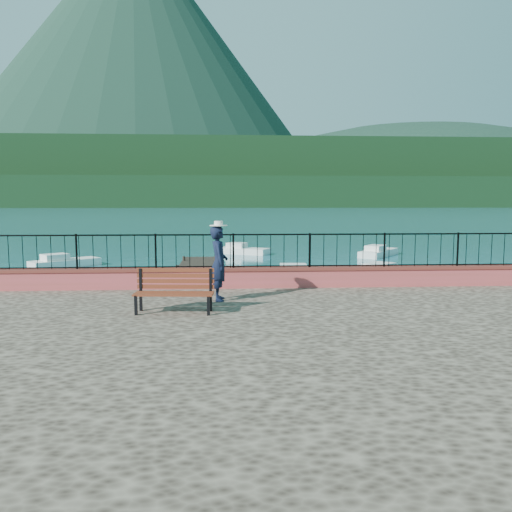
{
  "coord_description": "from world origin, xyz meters",
  "views": [
    {
      "loc": [
        -0.53,
        -10.49,
        3.68
      ],
      "look_at": [
        0.24,
        2.0,
        2.3
      ],
      "focal_mm": 35.0,
      "sensor_mm": 36.0,
      "label": 1
    }
  ],
  "objects": [
    {
      "name": "hat",
      "position": [
        -0.69,
        1.88,
        3.13
      ],
      "size": [
        0.44,
        0.44,
        0.12
      ],
      "primitive_type": "cylinder",
      "color": "white",
      "rests_on": "person"
    },
    {
      "name": "foothills",
      "position": [
        0.0,
        360.0,
        22.0
      ],
      "size": [
        900.0,
        120.0,
        44.0
      ],
      "primitive_type": "cube",
      "color": "black",
      "rests_on": "ground"
    },
    {
      "name": "boat_0",
      "position": [
        -5.34,
        6.86,
        0.4
      ],
      "size": [
        3.94,
        1.73,
        0.8
      ],
      "primitive_type": "cube",
      "rotation": [
        0.0,
        0.0,
        -0.12
      ],
      "color": "silver",
      "rests_on": "ground"
    },
    {
      "name": "boat_1",
      "position": [
        3.14,
        12.23,
        0.4
      ],
      "size": [
        3.53,
        1.52,
        0.8
      ],
      "primitive_type": "cube",
      "rotation": [
        0.0,
        0.0,
        -0.07
      ],
      "color": "silver",
      "rests_on": "ground"
    },
    {
      "name": "park_bench",
      "position": [
        -1.67,
        0.53,
        1.49
      ],
      "size": [
        1.79,
        0.72,
        0.97
      ],
      "rotation": [
        0.0,
        0.0,
        -0.08
      ],
      "color": "black",
      "rests_on": "promenade"
    },
    {
      "name": "boat_5",
      "position": [
        9.81,
        22.37,
        0.4
      ],
      "size": [
        3.6,
        4.14,
        0.8
      ],
      "primitive_type": "cube",
      "rotation": [
        0.0,
        0.0,
        0.92
      ],
      "color": "white",
      "rests_on": "ground"
    },
    {
      "name": "parapet",
      "position": [
        0.0,
        3.7,
        1.49
      ],
      "size": [
        28.0,
        0.46,
        0.58
      ],
      "primitive_type": "cube",
      "color": "#C24650",
      "rests_on": "promenade"
    },
    {
      "name": "companion_hill",
      "position": [
        220.0,
        560.0,
        0.0
      ],
      "size": [
        448.0,
        384.0,
        180.0
      ],
      "primitive_type": "ellipsoid",
      "color": "#142D23",
      "rests_on": "ground"
    },
    {
      "name": "boat_4",
      "position": [
        0.75,
        24.29,
        0.4
      ],
      "size": [
        3.74,
        2.85,
        0.8
      ],
      "primitive_type": "cube",
      "rotation": [
        0.0,
        0.0,
        -0.5
      ],
      "color": "white",
      "rests_on": "ground"
    },
    {
      "name": "boat_2",
      "position": [
        7.2,
        12.86,
        0.4
      ],
      "size": [
        3.99,
        3.73,
        0.8
      ],
      "primitive_type": "cube",
      "rotation": [
        0.0,
        0.0,
        0.72
      ],
      "color": "silver",
      "rests_on": "ground"
    },
    {
      "name": "volcano",
      "position": [
        -120.0,
        700.0,
        190.0
      ],
      "size": [
        560.0,
        560.0,
        380.0
      ],
      "primitive_type": "cone",
      "color": "#142D23",
      "rests_on": "ground"
    },
    {
      "name": "far_forest",
      "position": [
        0.0,
        300.0,
        9.0
      ],
      "size": [
        900.0,
        60.0,
        18.0
      ],
      "primitive_type": "cube",
      "color": "black",
      "rests_on": "ground"
    },
    {
      "name": "dock",
      "position": [
        -2.0,
        12.0,
        0.15
      ],
      "size": [
        2.0,
        16.0,
        0.3
      ],
      "primitive_type": "cube",
      "color": "#2D231C",
      "rests_on": "ground"
    },
    {
      "name": "railing",
      "position": [
        0.0,
        3.7,
        2.25
      ],
      "size": [
        27.0,
        0.05,
        0.95
      ],
      "primitive_type": "cube",
      "color": "black",
      "rests_on": "parapet"
    },
    {
      "name": "person",
      "position": [
        -0.69,
        1.88,
        2.14
      ],
      "size": [
        0.49,
        0.71,
        1.87
      ],
      "primitive_type": "imported",
      "rotation": [
        0.0,
        0.0,
        1.63
      ],
      "color": "black",
      "rests_on": "promenade"
    },
    {
      "name": "ground",
      "position": [
        0.0,
        0.0,
        0.0
      ],
      "size": [
        2000.0,
        2000.0,
        0.0
      ],
      "primitive_type": "plane",
      "color": "#19596B",
      "rests_on": "ground"
    },
    {
      "name": "boat_3",
      "position": [
        -9.53,
        17.94,
        0.4
      ],
      "size": [
        3.67,
        3.42,
        0.8
      ],
      "primitive_type": "cube",
      "rotation": [
        0.0,
        0.0,
        0.71
      ],
      "color": "white",
      "rests_on": "ground"
    }
  ]
}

